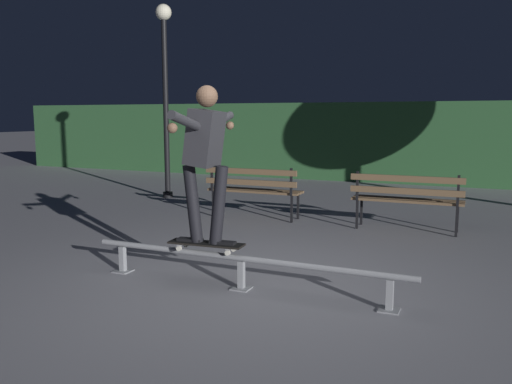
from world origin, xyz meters
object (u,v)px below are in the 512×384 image
(park_bench_leftmost, at_px, (253,187))
(grind_rail, at_px, (241,264))
(park_bench_left_center, at_px, (407,196))
(skateboarder, at_px, (205,151))
(lamp_post_left, at_px, (165,77))
(skateboard, at_px, (206,244))

(park_bench_leftmost, bearing_deg, grind_rail, -67.72)
(park_bench_leftmost, distance_m, park_bench_left_center, 2.47)
(grind_rail, height_order, skateboarder, skateboarder)
(grind_rail, xyz_separation_m, lamp_post_left, (-3.92, 4.66, 2.22))
(park_bench_left_center, bearing_deg, lamp_post_left, 165.07)
(skateboarder, bearing_deg, lamp_post_left, 127.16)
(grind_rail, height_order, park_bench_left_center, park_bench_left_center)
(skateboard, distance_m, lamp_post_left, 6.20)
(skateboarder, bearing_deg, park_bench_left_center, 65.77)
(skateboard, height_order, skateboarder, skateboarder)
(skateboarder, bearing_deg, park_bench_leftmost, 106.34)
(grind_rail, xyz_separation_m, skateboard, (-0.39, 0.00, 0.16))
(skateboard, bearing_deg, lamp_post_left, 127.13)
(grind_rail, bearing_deg, skateboarder, 179.96)
(skateboarder, relative_size, lamp_post_left, 0.40)
(skateboarder, bearing_deg, grind_rail, -0.04)
(grind_rail, height_order, lamp_post_left, lamp_post_left)
(grind_rail, xyz_separation_m, park_bench_leftmost, (-1.36, 3.32, 0.28))
(skateboarder, height_order, park_bench_left_center, skateboarder)
(skateboard, bearing_deg, park_bench_leftmost, 106.29)
(grind_rail, relative_size, park_bench_left_center, 2.11)
(park_bench_leftmost, xyz_separation_m, lamp_post_left, (-2.56, 1.34, 1.94))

